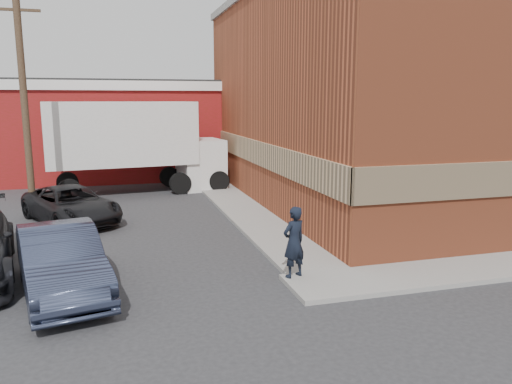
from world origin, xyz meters
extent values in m
plane|color=#28282B|center=(0.00, 0.00, 0.00)|extent=(90.00, 90.00, 0.00)
cube|color=#A94B2B|center=(8.50, 9.00, 4.50)|extent=(14.00, 18.00, 9.00)
cube|color=tan|center=(1.46, 9.00, 2.30)|extent=(0.08, 18.16, 1.00)
cube|color=gray|center=(0.60, 9.00, 0.06)|extent=(1.80, 18.00, 0.12)
cube|color=maroon|center=(-6.00, 20.00, 2.50)|extent=(16.00, 8.00, 5.00)
cube|color=silver|center=(-6.00, 20.00, 5.25)|extent=(16.30, 8.30, 0.50)
cube|color=black|center=(-6.00, 20.00, 5.55)|extent=(16.00, 8.00, 0.10)
cylinder|color=brown|center=(-7.50, 9.00, 4.50)|extent=(0.26, 0.26, 9.00)
cube|color=brown|center=(-7.50, 9.00, 7.70)|extent=(1.60, 0.10, 0.10)
imported|color=black|center=(-0.20, -0.25, 1.02)|extent=(0.77, 0.64, 1.81)
imported|color=#2F364E|center=(-5.72, 0.50, 0.79)|extent=(2.65, 5.06, 1.59)
imported|color=black|center=(-6.01, 7.83, 0.67)|extent=(4.19, 5.33, 1.35)
cube|color=white|center=(-4.00, 13.33, 2.93)|extent=(7.16, 3.50, 2.99)
cube|color=#1E733A|center=(-3.85, 11.94, 2.47)|extent=(6.63, 0.76, 0.92)
cube|color=white|center=(0.46, 13.82, 1.26)|extent=(2.34, 2.74, 2.53)
cylinder|color=black|center=(-6.39, 11.90, 0.52)|extent=(1.07, 0.46, 1.03)
cylinder|color=black|center=(-6.64, 14.19, 0.52)|extent=(1.07, 0.46, 1.03)
cylinder|color=black|center=(-1.36, 12.46, 0.52)|extent=(1.07, 0.46, 1.03)
cylinder|color=black|center=(-1.61, 14.75, 0.52)|extent=(1.07, 0.46, 1.03)
cylinder|color=black|center=(0.58, 12.68, 0.52)|extent=(1.07, 0.46, 1.03)
cylinder|color=black|center=(0.33, 14.96, 0.52)|extent=(1.07, 0.46, 1.03)
camera|label=1|loc=(-4.41, -11.49, 4.50)|focal=35.00mm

